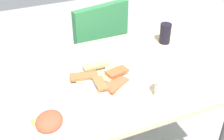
% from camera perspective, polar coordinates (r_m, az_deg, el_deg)
% --- Properties ---
extents(dining_table, '(1.11, 0.78, 0.75)m').
position_cam_1_polar(dining_table, '(1.56, 1.04, -3.54)').
color(dining_table, beige).
rests_on(dining_table, ground_plane).
extents(dining_chair, '(0.49, 0.50, 0.91)m').
position_cam_1_polar(dining_chair, '(2.17, -3.47, 3.50)').
color(dining_chair, '#2E7844').
rests_on(dining_chair, ground_plane).
extents(pide_platter, '(0.32, 0.32, 0.04)m').
position_cam_1_polar(pide_platter, '(1.48, -1.66, -0.90)').
color(pide_platter, white).
rests_on(pide_platter, dining_table).
extents(salad_plate_greens, '(0.22, 0.22, 0.06)m').
position_cam_1_polar(salad_plate_greens, '(1.24, -12.10, -9.93)').
color(salad_plate_greens, white).
rests_on(salad_plate_greens, dining_table).
extents(soda_can, '(0.09, 0.09, 0.12)m').
position_cam_1_polar(soda_can, '(1.80, 10.28, 6.99)').
color(soda_can, black).
rests_on(soda_can, dining_table).
extents(drinking_glass, '(0.08, 0.08, 0.09)m').
position_cam_1_polar(drinking_glass, '(1.37, 9.92, -3.40)').
color(drinking_glass, silver).
rests_on(drinking_glass, dining_table).
extents(paper_napkin, '(0.16, 0.16, 0.00)m').
position_cam_1_polar(paper_napkin, '(1.58, 18.61, -0.98)').
color(paper_napkin, white).
rests_on(paper_napkin, dining_table).
extents(fork, '(0.17, 0.06, 0.00)m').
position_cam_1_polar(fork, '(1.57, 19.04, -1.21)').
color(fork, silver).
rests_on(fork, paper_napkin).
extents(spoon, '(0.16, 0.07, 0.00)m').
position_cam_1_polar(spoon, '(1.59, 18.24, -0.52)').
color(spoon, silver).
rests_on(spoon, paper_napkin).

